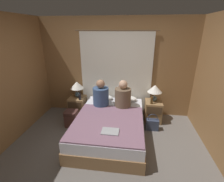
{
  "coord_description": "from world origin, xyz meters",
  "views": [
    {
      "loc": [
        0.45,
        -2.34,
        2.19
      ],
      "look_at": [
        0.0,
        0.96,
        0.92
      ],
      "focal_mm": 26.0,
      "sensor_mm": 36.0,
      "label": 1
    }
  ],
  "objects": [
    {
      "name": "person_right_in_bed",
      "position": [
        0.23,
        1.12,
        0.74
      ],
      "size": [
        0.38,
        0.38,
        0.65
      ],
      "color": "brown",
      "rests_on": "bed"
    },
    {
      "name": "beer_bottle_on_left_stand",
      "position": [
        -0.86,
        1.27,
        0.61
      ],
      "size": [
        0.06,
        0.06,
        0.21
      ],
      "color": "black",
      "rests_on": "nightstand_left"
    },
    {
      "name": "beer_bottle_on_right_stand",
      "position": [
        0.91,
        1.27,
        0.62
      ],
      "size": [
        0.06,
        0.06,
        0.23
      ],
      "color": "#513819",
      "rests_on": "nightstand_right"
    },
    {
      "name": "bed",
      "position": [
        0.0,
        0.66,
        0.23
      ],
      "size": [
        1.42,
        2.03,
        0.47
      ],
      "color": "olive",
      "rests_on": "ground_plane"
    },
    {
      "name": "curtain_panel",
      "position": [
        0.0,
        1.72,
        1.09
      ],
      "size": [
        2.03,
        0.02,
        2.18
      ],
      "color": "silver",
      "rests_on": "ground_plane"
    },
    {
      "name": "pillow_right",
      "position": [
        0.31,
        1.48,
        0.53
      ],
      "size": [
        0.51,
        0.29,
        0.12
      ],
      "color": "white",
      "rests_on": "bed"
    },
    {
      "name": "nightstand_right",
      "position": [
        0.98,
        1.4,
        0.27
      ],
      "size": [
        0.4,
        0.44,
        0.53
      ],
      "color": "#937047",
      "rests_on": "ground_plane"
    },
    {
      "name": "lamp_right",
      "position": [
        0.98,
        1.45,
        0.82
      ],
      "size": [
        0.35,
        0.35,
        0.41
      ],
      "color": "slate",
      "rests_on": "nightstand_right"
    },
    {
      "name": "wall_back",
      "position": [
        0.0,
        1.78,
        1.25
      ],
      "size": [
        4.01,
        0.06,
        2.5
      ],
      "color": "olive",
      "rests_on": "ground_plane"
    },
    {
      "name": "ground_plane",
      "position": [
        0.0,
        0.0,
        0.0
      ],
      "size": [
        16.0,
        16.0,
        0.0
      ],
      "primitive_type": "plane",
      "color": "#66605B"
    },
    {
      "name": "lamp_left",
      "position": [
        -0.98,
        1.45,
        0.82
      ],
      "size": [
        0.35,
        0.35,
        0.41
      ],
      "color": "slate",
      "rests_on": "nightstand_left"
    },
    {
      "name": "blanket_on_bed",
      "position": [
        0.0,
        0.38,
        0.49
      ],
      "size": [
        1.36,
        1.41,
        0.03
      ],
      "color": "slate",
      "rests_on": "bed"
    },
    {
      "name": "nightstand_left",
      "position": [
        -0.98,
        1.4,
        0.27
      ],
      "size": [
        0.4,
        0.44,
        0.53
      ],
      "color": "#937047",
      "rests_on": "ground_plane"
    },
    {
      "name": "laptop_on_bed",
      "position": [
        0.09,
        0.04,
        0.51
      ],
      "size": [
        0.31,
        0.22,
        0.02
      ],
      "color": "#9EA0A5",
      "rests_on": "blanket_on_bed"
    },
    {
      "name": "person_left_in_bed",
      "position": [
        -0.29,
        1.12,
        0.73
      ],
      "size": [
        0.37,
        0.37,
        0.65
      ],
      "color": "#38517A",
      "rests_on": "bed"
    },
    {
      "name": "handbag_on_floor",
      "position": [
        0.93,
        0.98,
        0.14
      ],
      "size": [
        0.29,
        0.15,
        0.41
      ],
      "color": "#333D56",
      "rests_on": "ground_plane"
    },
    {
      "name": "backpack_on_floor",
      "position": [
        -0.97,
        0.88,
        0.23
      ],
      "size": [
        0.28,
        0.28,
        0.4
      ],
      "color": "brown",
      "rests_on": "ground_plane"
    },
    {
      "name": "pillow_left",
      "position": [
        -0.31,
        1.48,
        0.53
      ],
      "size": [
        0.51,
        0.29,
        0.12
      ],
      "color": "white",
      "rests_on": "bed"
    }
  ]
}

